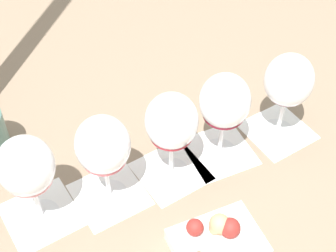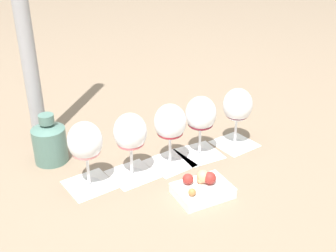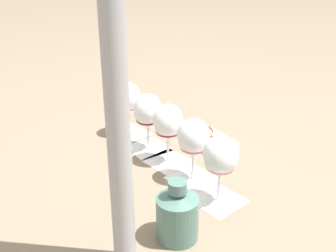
{
  "view_description": "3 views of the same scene",
  "coord_description": "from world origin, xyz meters",
  "px_view_note": "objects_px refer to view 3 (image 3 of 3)",
  "views": [
    {
      "loc": [
        -0.58,
        -0.14,
        0.75
      ],
      "look_at": [
        -0.0,
        -0.0,
        0.12
      ],
      "focal_mm": 55.0,
      "sensor_mm": 36.0,
      "label": 1
    },
    {
      "loc": [
        -1.03,
        -0.19,
        0.66
      ],
      "look_at": [
        -0.0,
        -0.0,
        0.12
      ],
      "focal_mm": 45.0,
      "sensor_mm": 36.0,
      "label": 2
    },
    {
      "loc": [
        -0.08,
        1.11,
        0.64
      ],
      "look_at": [
        -0.0,
        -0.0,
        0.12
      ],
      "focal_mm": 45.0,
      "sensor_mm": 36.0,
      "label": 3
    }
  ],
  "objects_px": {
    "wine_glass_1": "(194,139)",
    "snack_dish": "(212,141)",
    "wine_glass_4": "(128,100)",
    "ceramic_vase": "(177,214)",
    "wine_glass_2": "(167,124)",
    "wine_glass_3": "(148,112)",
    "umbrella_pole": "(112,13)",
    "wine_glass_0": "(220,158)"
  },
  "relations": [
    {
      "from": "wine_glass_3",
      "to": "ceramic_vase",
      "type": "relative_size",
      "value": 1.23
    },
    {
      "from": "wine_glass_2",
      "to": "ceramic_vase",
      "type": "bearing_deg",
      "value": 97.92
    },
    {
      "from": "wine_glass_0",
      "to": "wine_glass_3",
      "type": "xyz_separation_m",
      "value": [
        0.21,
        -0.27,
        0.0
      ]
    },
    {
      "from": "wine_glass_4",
      "to": "ceramic_vase",
      "type": "distance_m",
      "value": 0.56
    },
    {
      "from": "wine_glass_2",
      "to": "snack_dish",
      "type": "xyz_separation_m",
      "value": [
        -0.14,
        -0.11,
        -0.11
      ]
    },
    {
      "from": "wine_glass_3",
      "to": "umbrella_pole",
      "type": "height_order",
      "value": "umbrella_pole"
    },
    {
      "from": "wine_glass_1",
      "to": "snack_dish",
      "type": "xyz_separation_m",
      "value": [
        -0.06,
        -0.2,
        -0.11
      ]
    },
    {
      "from": "umbrella_pole",
      "to": "wine_glass_4",
      "type": "bearing_deg",
      "value": -81.79
    },
    {
      "from": "wine_glass_2",
      "to": "umbrella_pole",
      "type": "xyz_separation_m",
      "value": [
        0.06,
        0.43,
        0.39
      ]
    },
    {
      "from": "wine_glass_2",
      "to": "snack_dish",
      "type": "height_order",
      "value": "wine_glass_2"
    },
    {
      "from": "wine_glass_0",
      "to": "ceramic_vase",
      "type": "bearing_deg",
      "value": 56.62
    },
    {
      "from": "wine_glass_4",
      "to": "snack_dish",
      "type": "bearing_deg",
      "value": 165.46
    },
    {
      "from": "ceramic_vase",
      "to": "wine_glass_4",
      "type": "bearing_deg",
      "value": -69.75
    },
    {
      "from": "wine_glass_1",
      "to": "umbrella_pole",
      "type": "xyz_separation_m",
      "value": [
        0.14,
        0.33,
        0.39
      ]
    },
    {
      "from": "wine_glass_0",
      "to": "ceramic_vase",
      "type": "relative_size",
      "value": 1.23
    },
    {
      "from": "wine_glass_0",
      "to": "wine_glass_2",
      "type": "relative_size",
      "value": 1.0
    },
    {
      "from": "ceramic_vase",
      "to": "umbrella_pole",
      "type": "relative_size",
      "value": 0.14
    },
    {
      "from": "wine_glass_1",
      "to": "ceramic_vase",
      "type": "distance_m",
      "value": 0.26
    },
    {
      "from": "ceramic_vase",
      "to": "snack_dish",
      "type": "bearing_deg",
      "value": -101.14
    },
    {
      "from": "snack_dish",
      "to": "ceramic_vase",
      "type": "bearing_deg",
      "value": 78.86
    },
    {
      "from": "ceramic_vase",
      "to": "umbrella_pole",
      "type": "bearing_deg",
      "value": 38.1
    },
    {
      "from": "wine_glass_3",
      "to": "snack_dish",
      "type": "xyz_separation_m",
      "value": [
        -0.2,
        -0.03,
        -0.11
      ]
    },
    {
      "from": "wine_glass_1",
      "to": "wine_glass_4",
      "type": "relative_size",
      "value": 1.0
    },
    {
      "from": "wine_glass_0",
      "to": "umbrella_pole",
      "type": "xyz_separation_m",
      "value": [
        0.21,
        0.23,
        0.39
      ]
    },
    {
      "from": "wine_glass_1",
      "to": "umbrella_pole",
      "type": "relative_size",
      "value": 0.18
    },
    {
      "from": "wine_glass_0",
      "to": "snack_dish",
      "type": "distance_m",
      "value": 0.32
    },
    {
      "from": "wine_glass_3",
      "to": "snack_dish",
      "type": "distance_m",
      "value": 0.23
    },
    {
      "from": "wine_glass_2",
      "to": "umbrella_pole",
      "type": "distance_m",
      "value": 0.58
    },
    {
      "from": "wine_glass_0",
      "to": "ceramic_vase",
      "type": "height_order",
      "value": "wine_glass_0"
    },
    {
      "from": "wine_glass_0",
      "to": "snack_dish",
      "type": "bearing_deg",
      "value": -88.15
    },
    {
      "from": "snack_dish",
      "to": "umbrella_pole",
      "type": "height_order",
      "value": "umbrella_pole"
    },
    {
      "from": "wine_glass_4",
      "to": "wine_glass_1",
      "type": "bearing_deg",
      "value": 129.18
    },
    {
      "from": "wine_glass_3",
      "to": "ceramic_vase",
      "type": "xyz_separation_m",
      "value": [
        -0.11,
        0.42,
        -0.06
      ]
    },
    {
      "from": "wine_glass_1",
      "to": "umbrella_pole",
      "type": "distance_m",
      "value": 0.53
    },
    {
      "from": "snack_dish",
      "to": "wine_glass_0",
      "type": "bearing_deg",
      "value": 91.85
    },
    {
      "from": "wine_glass_3",
      "to": "wine_glass_4",
      "type": "xyz_separation_m",
      "value": [
        0.08,
        -0.1,
        -0.0
      ]
    },
    {
      "from": "wine_glass_1",
      "to": "wine_glass_2",
      "type": "xyz_separation_m",
      "value": [
        0.08,
        -0.09,
        0.0
      ]
    },
    {
      "from": "wine_glass_2",
      "to": "wine_glass_3",
      "type": "distance_m",
      "value": 0.1
    },
    {
      "from": "wine_glass_2",
      "to": "wine_glass_3",
      "type": "relative_size",
      "value": 1.0
    },
    {
      "from": "snack_dish",
      "to": "wine_glass_1",
      "type": "bearing_deg",
      "value": 73.78
    },
    {
      "from": "wine_glass_1",
      "to": "wine_glass_2",
      "type": "relative_size",
      "value": 1.0
    },
    {
      "from": "wine_glass_1",
      "to": "wine_glass_4",
      "type": "xyz_separation_m",
      "value": [
        0.22,
        -0.28,
        -0.0
      ]
    }
  ]
}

